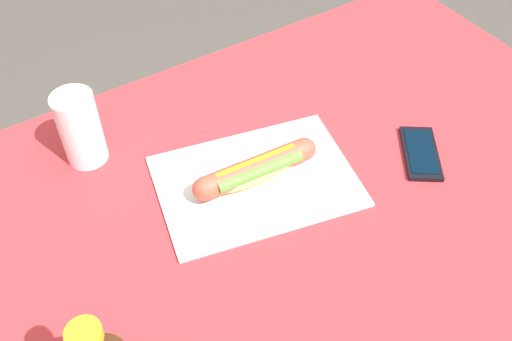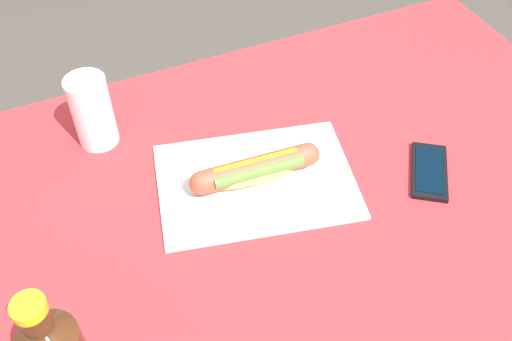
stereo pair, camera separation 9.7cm
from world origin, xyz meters
name	(u,v)px [view 2 (the right image)]	position (x,y,z in m)	size (l,w,h in m)	color
dining_table	(296,232)	(0.00, 0.00, 0.61)	(1.23, 0.81, 0.74)	brown
paper_wrapper	(256,181)	(0.07, -0.04, 0.74)	(0.34, 0.24, 0.01)	silver
hot_dog	(256,170)	(0.07, -0.04, 0.77)	(0.23, 0.06, 0.05)	#DBB26B
cell_phone	(429,171)	(-0.22, 0.06, 0.74)	(0.12, 0.14, 0.01)	black
drinking_cup	(92,111)	(0.29, -0.25, 0.81)	(0.07, 0.07, 0.14)	white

